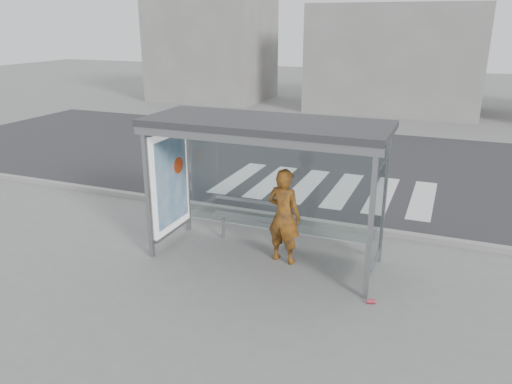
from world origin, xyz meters
TOP-DOWN VIEW (x-y plane):
  - ground at (0.00, 0.00)m, footprint 80.00×80.00m
  - road at (0.00, 7.00)m, footprint 30.00×10.00m
  - curb at (0.00, 1.95)m, footprint 30.00×0.18m
  - crosswalk at (0.00, 4.50)m, footprint 5.55×3.00m
  - bus_shelter at (-0.37, 0.06)m, footprint 4.25×1.65m
  - building_left at (-10.00, 18.00)m, footprint 6.00×5.00m
  - building_center at (0.00, 18.00)m, footprint 8.00×5.00m
  - person at (0.35, 0.06)m, footprint 0.71×0.53m
  - bench at (-0.45, 0.58)m, footprint 1.71×0.21m
  - soda_can at (2.12, -0.85)m, footprint 0.15×0.11m

SIDE VIEW (x-z plane):
  - ground at x=0.00m, z-range 0.00..0.00m
  - crosswalk at x=0.00m, z-range 0.00..0.00m
  - road at x=0.00m, z-range 0.00..0.01m
  - soda_can at x=2.12m, z-range 0.00..0.07m
  - curb at x=0.00m, z-range 0.00..0.12m
  - bench at x=-0.45m, z-range 0.08..0.97m
  - person at x=0.35m, z-range 0.00..1.78m
  - bus_shelter at x=-0.37m, z-range 0.67..3.29m
  - building_center at x=0.00m, z-range 0.00..5.00m
  - building_left at x=-10.00m, z-range 0.00..6.00m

